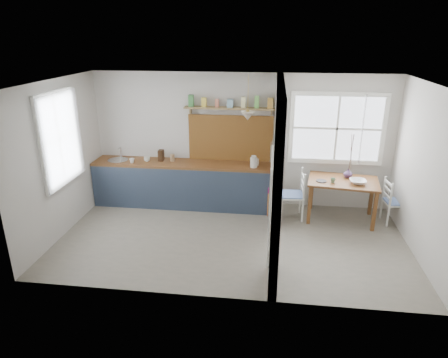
# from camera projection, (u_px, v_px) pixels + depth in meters

# --- Properties ---
(floor) EXTENTS (5.80, 3.20, 0.01)m
(floor) POSITION_uv_depth(u_px,v_px,m) (232.00, 239.00, 6.76)
(floor) COLOR gray
(floor) RESTS_ON ground
(ceiling) EXTENTS (5.80, 3.20, 0.01)m
(ceiling) POSITION_uv_depth(u_px,v_px,m) (233.00, 82.00, 5.86)
(ceiling) COLOR #BCB7AD
(ceiling) RESTS_ON walls
(walls) EXTENTS (5.81, 3.21, 2.60)m
(walls) POSITION_uv_depth(u_px,v_px,m) (232.00, 166.00, 6.31)
(walls) COLOR #BCB7AD
(walls) RESTS_ON floor
(partition) EXTENTS (0.12, 3.20, 2.60)m
(partition) POSITION_uv_depth(u_px,v_px,m) (277.00, 158.00, 6.23)
(partition) COLOR #BCB7AD
(partition) RESTS_ON floor
(kitchen_window) EXTENTS (0.10, 1.16, 1.50)m
(kitchen_window) POSITION_uv_depth(u_px,v_px,m) (58.00, 139.00, 6.53)
(kitchen_window) COLOR white
(kitchen_window) RESTS_ON walls
(nook_window) EXTENTS (1.76, 0.10, 1.30)m
(nook_window) POSITION_uv_depth(u_px,v_px,m) (337.00, 129.00, 7.45)
(nook_window) COLOR white
(nook_window) RESTS_ON walls
(counter) EXTENTS (3.50, 0.60, 0.90)m
(counter) POSITION_uv_depth(u_px,v_px,m) (183.00, 183.00, 7.97)
(counter) COLOR brown
(counter) RESTS_ON floor
(sink) EXTENTS (0.40, 0.40, 0.02)m
(sink) POSITION_uv_depth(u_px,v_px,m) (118.00, 160.00, 7.95)
(sink) COLOR #B7B8B8
(sink) RESTS_ON counter
(backsplash) EXTENTS (1.65, 0.03, 0.90)m
(backsplash) POSITION_uv_depth(u_px,v_px,m) (230.00, 138.00, 7.78)
(backsplash) COLOR brown
(backsplash) RESTS_ON walls
(shelf) EXTENTS (1.75, 0.20, 0.21)m
(shelf) POSITION_uv_depth(u_px,v_px,m) (230.00, 105.00, 7.48)
(shelf) COLOR tan
(shelf) RESTS_ON walls
(pendant_lamp) EXTENTS (0.26, 0.26, 0.16)m
(pendant_lamp) POSITION_uv_depth(u_px,v_px,m) (248.00, 116.00, 7.16)
(pendant_lamp) COLOR silver
(pendant_lamp) RESTS_ON ceiling
(utensil_rail) EXTENTS (0.02, 0.50, 0.02)m
(utensil_rail) POSITION_uv_depth(u_px,v_px,m) (272.00, 144.00, 7.02)
(utensil_rail) COLOR #B7B8B8
(utensil_rail) RESTS_ON partition
(dining_table) EXTENTS (1.33, 0.97, 0.77)m
(dining_table) POSITION_uv_depth(u_px,v_px,m) (341.00, 200.00, 7.36)
(dining_table) COLOR brown
(dining_table) RESTS_ON floor
(chair_left) EXTENTS (0.45, 0.45, 0.94)m
(chair_left) POSITION_uv_depth(u_px,v_px,m) (292.00, 194.00, 7.40)
(chair_left) COLOR white
(chair_left) RESTS_ON floor
(chair_right) EXTENTS (0.42, 0.42, 0.84)m
(chair_right) POSITION_uv_depth(u_px,v_px,m) (396.00, 202.00, 7.20)
(chair_right) COLOR white
(chair_right) RESTS_ON floor
(kettle) EXTENTS (0.21, 0.18, 0.22)m
(kettle) POSITION_uv_depth(u_px,v_px,m) (254.00, 161.00, 7.49)
(kettle) COLOR beige
(kettle) RESTS_ON counter
(mug_a) EXTENTS (0.11, 0.11, 0.09)m
(mug_a) POSITION_uv_depth(u_px,v_px,m) (132.00, 161.00, 7.75)
(mug_a) COLOR white
(mug_a) RESTS_ON counter
(mug_b) EXTENTS (0.14, 0.14, 0.10)m
(mug_b) POSITION_uv_depth(u_px,v_px,m) (147.00, 159.00, 7.84)
(mug_b) COLOR beige
(mug_b) RESTS_ON counter
(knife_block) EXTENTS (0.10, 0.14, 0.21)m
(knife_block) POSITION_uv_depth(u_px,v_px,m) (161.00, 155.00, 7.87)
(knife_block) COLOR #3B2414
(knife_block) RESTS_ON counter
(jar) EXTENTS (0.09, 0.09, 0.14)m
(jar) POSITION_uv_depth(u_px,v_px,m) (172.00, 158.00, 7.85)
(jar) COLOR #997C54
(jar) RESTS_ON counter
(towel_magenta) EXTENTS (0.02, 0.03, 0.60)m
(towel_magenta) POSITION_uv_depth(u_px,v_px,m) (268.00, 202.00, 7.53)
(towel_magenta) COLOR #A41B6B
(towel_magenta) RESTS_ON counter
(towel_orange) EXTENTS (0.02, 0.03, 0.44)m
(towel_orange) POSITION_uv_depth(u_px,v_px,m) (268.00, 205.00, 7.48)
(towel_orange) COLOR gold
(towel_orange) RESTS_ON counter
(bowl) EXTENTS (0.29, 0.29, 0.07)m
(bowl) POSITION_uv_depth(u_px,v_px,m) (358.00, 182.00, 7.07)
(bowl) COLOR white
(bowl) RESTS_ON dining_table
(table_cup) EXTENTS (0.11, 0.11, 0.08)m
(table_cup) POSITION_uv_depth(u_px,v_px,m) (333.00, 180.00, 7.11)
(table_cup) COLOR slate
(table_cup) RESTS_ON dining_table
(plate) EXTENTS (0.23, 0.23, 0.02)m
(plate) POSITION_uv_depth(u_px,v_px,m) (321.00, 181.00, 7.18)
(plate) COLOR black
(plate) RESTS_ON dining_table
(vase) EXTENTS (0.20, 0.20, 0.17)m
(vase) POSITION_uv_depth(u_px,v_px,m) (348.00, 173.00, 7.34)
(vase) COLOR #483056
(vase) RESTS_ON dining_table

